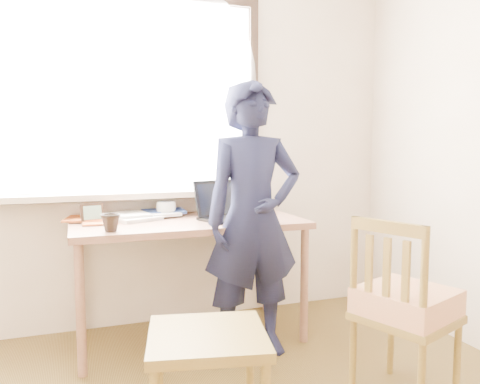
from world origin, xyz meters
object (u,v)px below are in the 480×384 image
object	(u,v)px
mug_dark	(111,223)
work_chair	(208,350)
person	(253,219)
laptop	(226,210)
desk	(189,232)
mug_white	(166,209)
side_chair	(405,305)

from	to	relation	value
mug_dark	work_chair	xyz separation A→B (m)	(0.31, -0.87, -0.42)
mug_dark	person	distance (m)	0.82
person	laptop	bearing A→B (deg)	104.30
mug_dark	desk	bearing A→B (deg)	26.46
desk	mug_white	xyz separation A→B (m)	(-0.11, 0.19, 0.13)
mug_dark	person	xyz separation A→B (m)	(0.82, -0.09, -0.01)
laptop	mug_white	size ratio (longest dim) A/B	3.37
desk	person	size ratio (longest dim) A/B	0.89
mug_dark	work_chair	size ratio (longest dim) A/B	0.19
desk	laptop	world-z (taller)	laptop
side_chair	laptop	bearing A→B (deg)	118.48
side_chair	person	distance (m)	0.97
mug_white	side_chair	size ratio (longest dim) A/B	0.14
laptop	person	world-z (taller)	person
mug_dark	work_chair	world-z (taller)	mug_dark
mug_white	person	bearing A→B (deg)	-51.67
mug_white	laptop	bearing A→B (deg)	-32.70
work_chair	desk	bearing A→B (deg)	80.30
side_chair	person	world-z (taller)	person
side_chair	mug_white	bearing A→B (deg)	125.73
mug_white	work_chair	bearing A→B (deg)	-93.66
desk	mug_white	distance (m)	0.26
desk	side_chair	xyz separation A→B (m)	(0.82, -1.10, -0.22)
desk	laptop	xyz separation A→B (m)	(0.24, -0.03, 0.14)
mug_dark	side_chair	xyz separation A→B (m)	(1.32, -0.85, -0.35)
laptop	mug_dark	distance (m)	0.78
work_chair	side_chair	size ratio (longest dim) A/B	0.62
work_chair	laptop	bearing A→B (deg)	68.33
person	side_chair	bearing A→B (deg)	-54.99
laptop	mug_white	xyz separation A→B (m)	(-0.35, 0.23, -0.01)
laptop	work_chair	size ratio (longest dim) A/B	0.78
laptop	work_chair	world-z (taller)	laptop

